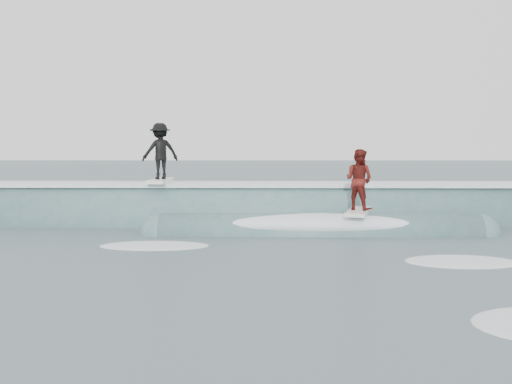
{
  "coord_description": "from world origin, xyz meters",
  "views": [
    {
      "loc": [
        0.2,
        -12.24,
        2.53
      ],
      "look_at": [
        0.0,
        4.96,
        1.1
      ],
      "focal_mm": 40.0,
      "sensor_mm": 36.0,
      "label": 1
    }
  ],
  "objects": [
    {
      "name": "far_swells",
      "position": [
        -1.98,
        17.65,
        0.0
      ],
      "size": [
        36.51,
        8.65,
        0.8
      ],
      "color": "#3B6464",
      "rests_on": "ground"
    },
    {
      "name": "ground",
      "position": [
        0.0,
        0.0,
        0.0
      ],
      "size": [
        160.0,
        160.0,
        0.0
      ],
      "primitive_type": "plane",
      "color": "#374951",
      "rests_on": "ground"
    },
    {
      "name": "surfer_black",
      "position": [
        -3.07,
        5.96,
        2.26
      ],
      "size": [
        1.33,
        2.02,
        1.89
      ],
      "color": "white",
      "rests_on": "ground"
    },
    {
      "name": "breaking_wave",
      "position": [
        0.24,
        5.67,
        0.03
      ],
      "size": [
        22.89,
        4.04,
        2.52
      ],
      "color": "#3B6464",
      "rests_on": "ground"
    },
    {
      "name": "surfer_red",
      "position": [
        2.91,
        3.76,
        1.46
      ],
      "size": [
        1.07,
        2.07,
        1.81
      ],
      "color": "silver",
      "rests_on": "ground"
    },
    {
      "name": "whitewater",
      "position": [
        0.08,
        -1.01,
        0.0
      ],
      "size": [
        15.72,
        8.25,
        0.1
      ],
      "color": "white",
      "rests_on": "ground"
    }
  ]
}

